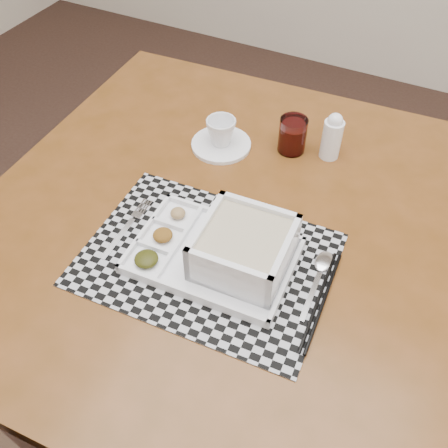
% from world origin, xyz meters
% --- Properties ---
extents(dining_table, '(1.17, 1.17, 0.84)m').
position_xyz_m(dining_table, '(0.02, 0.31, 0.75)').
color(dining_table, '#522F0F').
rests_on(dining_table, ground).
extents(placemat, '(0.51, 0.38, 0.00)m').
position_xyz_m(placemat, '(0.02, 0.18, 0.84)').
color(placemat, '#ADAEB5').
rests_on(placemat, dining_table).
extents(serving_tray, '(0.33, 0.24, 0.10)m').
position_xyz_m(serving_tray, '(0.07, 0.19, 0.88)').
color(serving_tray, white).
rests_on(serving_tray, placemat).
extents(fork, '(0.03, 0.19, 0.00)m').
position_xyz_m(fork, '(-0.17, 0.18, 0.84)').
color(fork, silver).
rests_on(fork, placemat).
extents(spoon, '(0.04, 0.18, 0.01)m').
position_xyz_m(spoon, '(0.23, 0.26, 0.84)').
color(spoon, silver).
rests_on(spoon, placemat).
extents(chopsticks, '(0.03, 0.24, 0.01)m').
position_xyz_m(chopsticks, '(0.26, 0.18, 0.84)').
color(chopsticks, black).
rests_on(chopsticks, placemat).
extents(saucer, '(0.15, 0.15, 0.01)m').
position_xyz_m(saucer, '(-0.12, 0.52, 0.84)').
color(saucer, white).
rests_on(saucer, dining_table).
extents(cup, '(0.08, 0.08, 0.07)m').
position_xyz_m(cup, '(-0.12, 0.52, 0.88)').
color(cup, white).
rests_on(cup, saucer).
extents(juice_glass, '(0.07, 0.07, 0.09)m').
position_xyz_m(juice_glass, '(0.04, 0.58, 0.88)').
color(juice_glass, white).
rests_on(juice_glass, dining_table).
extents(creamer_bottle, '(0.05, 0.05, 0.12)m').
position_xyz_m(creamer_bottle, '(0.13, 0.60, 0.90)').
color(creamer_bottle, white).
rests_on(creamer_bottle, dining_table).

